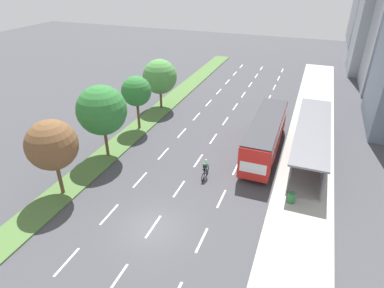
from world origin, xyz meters
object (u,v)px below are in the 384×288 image
median_tree_third (136,91)px  median_tree_fourth (160,77)px  median_tree_nearest (52,145)px  median_tree_second (102,110)px  bus_shelter (315,139)px  cyclist (205,169)px  trash_bin (291,198)px  bus (266,133)px

median_tree_third → median_tree_fourth: median_tree_fourth is taller
median_tree_nearest → median_tree_second: (0.07, 6.08, 0.27)m
median_tree_second → median_tree_third: size_ratio=1.17×
median_tree_second → median_tree_fourth: size_ratio=1.13×
median_tree_third → median_tree_nearest: bearing=-90.1°
median_tree_nearest → median_tree_fourth: median_tree_nearest is taller
bus_shelter → median_tree_third: size_ratio=2.48×
cyclist → trash_bin: 7.11m
bus → median_tree_second: median_tree_second is taller
bus → trash_bin: bearing=-65.0°
median_tree_third → trash_bin: median_tree_third is taller
median_tree_nearest → bus: bearing=41.4°
bus_shelter → median_tree_nearest: size_ratio=2.33×
cyclist → median_tree_fourth: median_tree_fourth is taller
median_tree_nearest → median_tree_second: size_ratio=0.91×
cyclist → bus_shelter: bearing=38.9°
bus_shelter → median_tree_second: bearing=-159.9°
median_tree_third → cyclist: bearing=-32.8°
median_tree_nearest → bus_shelter: bearing=35.3°
bus_shelter → median_tree_third: median_tree_third is taller
median_tree_fourth → bus_shelter: bearing=-17.6°
median_tree_nearest → median_tree_fourth: (-0.27, 18.24, -0.36)m
median_tree_second → median_tree_fourth: bearing=91.6°
median_tree_second → trash_bin: (16.57, -1.10, -4.01)m
cyclist → median_tree_second: 10.26m
cyclist → median_tree_second: median_tree_second is taller
median_tree_nearest → median_tree_third: size_ratio=1.07×
median_tree_third → median_tree_fourth: size_ratio=0.97×
bus_shelter → bus: 4.34m
bus_shelter → median_tree_nearest: median_tree_nearest is taller
bus → median_tree_third: (-13.43, 0.30, 2.18)m
median_tree_second → trash_bin: median_tree_second is taller
bus → cyclist: bus is taller
median_tree_nearest → median_tree_fourth: bearing=90.9°
bus_shelter → median_tree_fourth: size_ratio=2.40×
bus_shelter → median_tree_fourth: median_tree_fourth is taller
bus_shelter → median_tree_second: (-17.65, -6.46, 2.72)m
median_tree_second → median_tree_fourth: median_tree_second is taller
cyclist → median_tree_third: size_ratio=0.32×
median_tree_second → median_tree_nearest: bearing=-90.7°
median_tree_third → bus_shelter: bearing=1.2°
median_tree_third → bus: bearing=-1.3°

